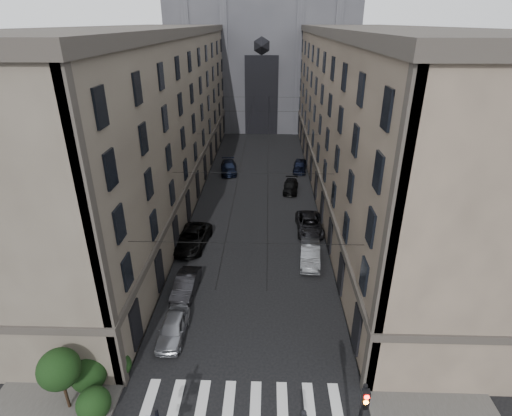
# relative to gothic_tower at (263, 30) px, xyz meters

# --- Properties ---
(sidewalk_left) EXTENTS (7.00, 80.00, 0.15)m
(sidewalk_left) POSITION_rel_gothic_tower_xyz_m (-10.50, -38.96, -17.72)
(sidewalk_left) COLOR #383533
(sidewalk_left) RESTS_ON ground
(sidewalk_right) EXTENTS (7.00, 80.00, 0.15)m
(sidewalk_right) POSITION_rel_gothic_tower_xyz_m (10.50, -38.96, -17.72)
(sidewalk_right) COLOR #383533
(sidewalk_right) RESTS_ON ground
(zebra_crossing) EXTENTS (11.00, 3.20, 0.01)m
(zebra_crossing) POSITION_rel_gothic_tower_xyz_m (0.00, -69.96, -17.79)
(zebra_crossing) COLOR beige
(zebra_crossing) RESTS_ON ground
(building_left) EXTENTS (13.60, 60.60, 18.85)m
(building_left) POSITION_rel_gothic_tower_xyz_m (-13.44, -38.96, -8.45)
(building_left) COLOR #50473D
(building_left) RESTS_ON ground
(building_right) EXTENTS (13.60, 60.60, 18.85)m
(building_right) POSITION_rel_gothic_tower_xyz_m (13.44, -38.96, -8.45)
(building_right) COLOR brown
(building_right) RESTS_ON ground
(gothic_tower) EXTENTS (35.00, 23.00, 58.00)m
(gothic_tower) POSITION_rel_gothic_tower_xyz_m (0.00, 0.00, 0.00)
(gothic_tower) COLOR #2D2D33
(gothic_tower) RESTS_ON ground
(shrub_cluster) EXTENTS (3.90, 4.40, 3.90)m
(shrub_cluster) POSITION_rel_gothic_tower_xyz_m (-8.72, -69.95, -16.00)
(shrub_cluster) COLOR black
(shrub_cluster) RESTS_ON sidewalk_left
(tram_wires) EXTENTS (14.00, 60.00, 0.43)m
(tram_wires) POSITION_rel_gothic_tower_xyz_m (0.00, -39.33, -10.55)
(tram_wires) COLOR black
(tram_wires) RESTS_ON ground
(car_left_near) EXTENTS (1.83, 4.33, 1.46)m
(car_left_near) POSITION_rel_gothic_tower_xyz_m (-4.96, -64.76, -17.07)
(car_left_near) COLOR gray
(car_left_near) RESTS_ON ground
(car_left_midnear) EXTENTS (1.85, 4.58, 1.48)m
(car_left_midnear) POSITION_rel_gothic_tower_xyz_m (-4.99, -59.98, -17.06)
(car_left_midnear) COLOR black
(car_left_midnear) RESTS_ON ground
(car_left_midfar) EXTENTS (3.42, 6.22, 1.65)m
(car_left_midfar) POSITION_rel_gothic_tower_xyz_m (-5.79, -52.79, -16.97)
(car_left_midfar) COLOR black
(car_left_midfar) RESTS_ON ground
(car_left_far) EXTENTS (2.75, 5.45, 1.52)m
(car_left_far) POSITION_rel_gothic_tower_xyz_m (-4.20, -32.41, -17.04)
(car_left_far) COLOR black
(car_left_far) RESTS_ON ground
(car_right_near) EXTENTS (2.06, 4.93, 1.59)m
(car_right_near) POSITION_rel_gothic_tower_xyz_m (5.10, -55.24, -17.01)
(car_right_near) COLOR slate
(car_right_near) RESTS_ON ground
(car_right_midnear) EXTENTS (2.63, 5.59, 1.55)m
(car_right_midnear) POSITION_rel_gothic_tower_xyz_m (5.58, -49.45, -17.03)
(car_right_midnear) COLOR black
(car_right_midnear) RESTS_ON ground
(car_right_midfar) EXTENTS (2.24, 4.56, 1.28)m
(car_right_midfar) POSITION_rel_gothic_tower_xyz_m (4.20, -38.97, -17.16)
(car_right_midfar) COLOR black
(car_right_midfar) RESTS_ON ground
(car_right_far) EXTENTS (2.40, 4.78, 1.56)m
(car_right_far) POSITION_rel_gothic_tower_xyz_m (5.86, -31.50, -17.02)
(car_right_far) COLOR black
(car_right_far) RESTS_ON ground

